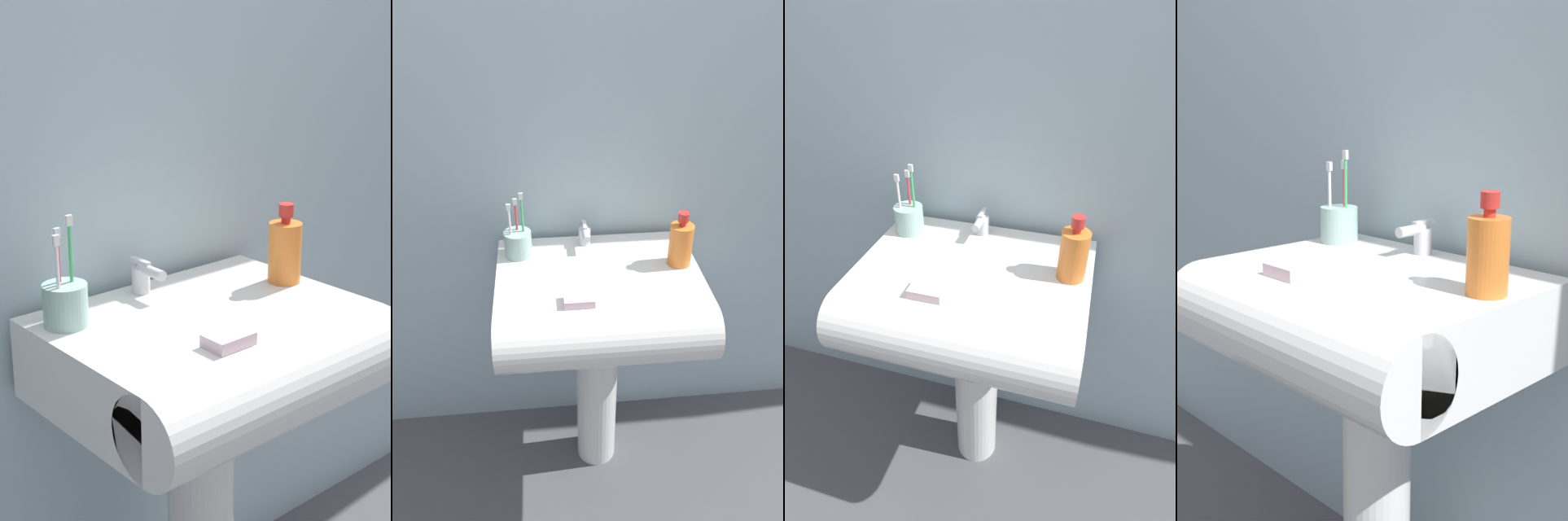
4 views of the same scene
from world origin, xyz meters
TOP-DOWN VIEW (x-y plane):
  - ground_plane at (0.00, 0.00)m, footprint 6.00×6.00m
  - wall_back at (0.00, 0.26)m, footprint 5.00×0.05m
  - sink_pedestal at (0.00, 0.00)m, footprint 0.14×0.14m
  - sink_basin at (0.00, -0.06)m, footprint 0.62×0.50m
  - faucet at (-0.03, 0.15)m, footprint 0.04×0.10m
  - toothbrush_cup at (-0.24, 0.11)m, footprint 0.09×0.09m
  - soap_bottle at (0.25, 0.01)m, footprint 0.07×0.07m
  - bar_soap at (-0.07, -0.16)m, footprint 0.09×0.06m

SIDE VIEW (x-z plane):
  - ground_plane at x=0.00m, z-range 0.00..0.00m
  - sink_pedestal at x=0.00m, z-range 0.00..0.69m
  - sink_basin at x=0.00m, z-range 0.69..0.85m
  - bar_soap at x=-0.07m, z-range 0.85..0.87m
  - faucet at x=-0.03m, z-range 0.85..0.92m
  - toothbrush_cup at x=-0.24m, z-range 0.79..1.00m
  - soap_bottle at x=0.25m, z-range 0.83..1.01m
  - wall_back at x=0.00m, z-range 0.00..2.40m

